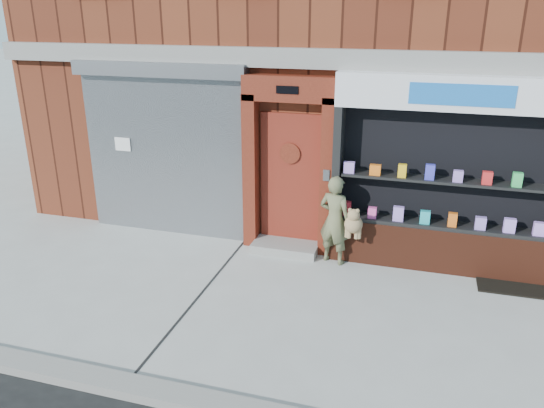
% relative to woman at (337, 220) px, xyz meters
% --- Properties ---
extents(ground, '(80.00, 80.00, 0.00)m').
position_rel_woman_xyz_m(ground, '(-0.12, -1.53, -0.73)').
color(ground, '#9E9E99').
rests_on(ground, ground).
extents(building, '(12.00, 8.16, 8.00)m').
position_rel_woman_xyz_m(building, '(-0.12, 4.46, 3.27)').
color(building, '#532113').
rests_on(building, ground).
extents(shutter_bay, '(3.10, 0.30, 3.04)m').
position_rel_woman_xyz_m(shutter_bay, '(-3.13, 0.40, 0.99)').
color(shutter_bay, gray).
rests_on(shutter_bay, ground).
extents(red_door_bay, '(1.52, 0.58, 2.90)m').
position_rel_woman_xyz_m(red_door_bay, '(-0.87, 0.33, 0.72)').
color(red_door_bay, '#4F180D').
rests_on(red_door_bay, ground).
extents(pharmacy_bay, '(3.50, 0.41, 3.00)m').
position_rel_woman_xyz_m(pharmacy_bay, '(1.62, 0.28, 0.64)').
color(pharmacy_bay, '#542214').
rests_on(pharmacy_bay, ground).
extents(woman, '(0.76, 0.56, 1.45)m').
position_rel_woman_xyz_m(woman, '(0.00, 0.00, 0.00)').
color(woman, '#616442').
rests_on(woman, ground).
extents(doormat, '(1.06, 0.75, 0.03)m').
position_rel_woman_xyz_m(doormat, '(2.69, 0.02, -0.72)').
color(doormat, black).
rests_on(doormat, ground).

